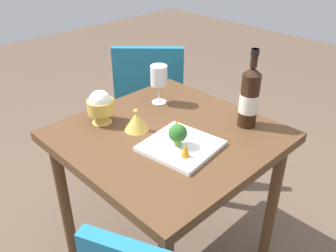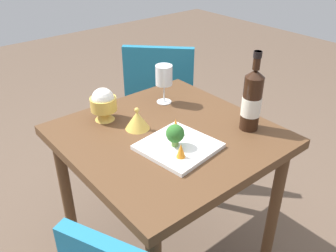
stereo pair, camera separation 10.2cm
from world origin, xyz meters
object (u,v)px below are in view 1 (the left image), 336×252
(broccoli_floret, at_px, (178,134))
(carrot_garnish_left, at_px, (176,126))
(rice_bowl, at_px, (101,106))
(rice_bowl_lid, at_px, (137,121))
(wine_glass, at_px, (159,76))
(chair_by_wall, at_px, (150,95))
(serving_plate, at_px, (181,146))
(carrot_garnish_right, at_px, (185,150))
(wine_bottle, at_px, (249,97))

(broccoli_floret, bearing_deg, carrot_garnish_left, 139.22)
(rice_bowl, relative_size, carrot_garnish_left, 2.15)
(rice_bowl_lid, bearing_deg, wine_glass, 116.66)
(chair_by_wall, xyz_separation_m, serving_plate, (0.74, -0.50, 0.20))
(wine_glass, height_order, broccoli_floret, wine_glass)
(rice_bowl, distance_m, carrot_garnish_left, 0.33)
(rice_bowl, distance_m, carrot_garnish_right, 0.43)
(rice_bowl_lid, relative_size, carrot_garnish_left, 1.51)
(wine_bottle, height_order, wine_glass, wine_bottle)
(rice_bowl_lid, height_order, carrot_garnish_right, rice_bowl_lid)
(rice_bowl, height_order, carrot_garnish_left, rice_bowl)
(chair_by_wall, xyz_separation_m, carrot_garnish_right, (0.80, -0.55, 0.24))
(chair_by_wall, distance_m, broccoli_floret, 0.94)
(rice_bowl, relative_size, serving_plate, 0.50)
(wine_glass, xyz_separation_m, rice_bowl_lid, (0.12, -0.23, -0.09))
(wine_bottle, relative_size, rice_bowl, 2.28)
(carrot_garnish_left, bearing_deg, wine_bottle, 64.09)
(wine_bottle, xyz_separation_m, carrot_garnish_left, (-0.13, -0.28, -0.08))
(wine_glass, xyz_separation_m, rice_bowl, (-0.03, -0.30, -0.05))
(serving_plate, relative_size, carrot_garnish_left, 4.26)
(wine_glass, relative_size, rice_bowl_lid, 1.79)
(serving_plate, distance_m, carrot_garnish_right, 0.09)
(wine_bottle, xyz_separation_m, wine_glass, (-0.40, -0.12, 0.00))
(wine_bottle, xyz_separation_m, carrot_garnish_right, (-0.00, -0.36, -0.08))
(wine_glass, relative_size, serving_plate, 0.64)
(chair_by_wall, relative_size, wine_glass, 4.75)
(wine_glass, xyz_separation_m, broccoli_floret, (0.33, -0.22, -0.06))
(wine_bottle, distance_m, carrot_garnish_left, 0.32)
(chair_by_wall, relative_size, rice_bowl_lid, 8.50)
(broccoli_floret, height_order, carrot_garnish_left, broccoli_floret)
(wine_glass, height_order, rice_bowl, wine_glass)
(rice_bowl_lid, height_order, serving_plate, rice_bowl_lid)
(wine_bottle, distance_m, carrot_garnish_right, 0.37)
(carrot_garnish_right, bearing_deg, serving_plate, 145.30)
(chair_by_wall, relative_size, wine_bottle, 2.64)
(rice_bowl, height_order, rice_bowl_lid, rice_bowl)
(chair_by_wall, distance_m, rice_bowl, 0.75)
(wine_bottle, height_order, carrot_garnish_left, wine_bottle)
(carrot_garnish_left, bearing_deg, chair_by_wall, 145.67)
(wine_glass, distance_m, serving_plate, 0.41)
(rice_bowl, xyz_separation_m, carrot_garnish_right, (0.43, 0.05, -0.03))
(serving_plate, bearing_deg, carrot_garnish_right, -34.70)
(wine_bottle, height_order, broccoli_floret, wine_bottle)
(wine_glass, relative_size, carrot_garnish_right, 3.35)
(rice_bowl_lid, bearing_deg, rice_bowl, -156.97)
(chair_by_wall, height_order, carrot_garnish_left, chair_by_wall)
(wine_bottle, distance_m, serving_plate, 0.35)
(wine_glass, height_order, carrot_garnish_right, wine_glass)
(wine_glass, distance_m, rice_bowl, 0.30)
(rice_bowl_lid, distance_m, serving_plate, 0.22)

